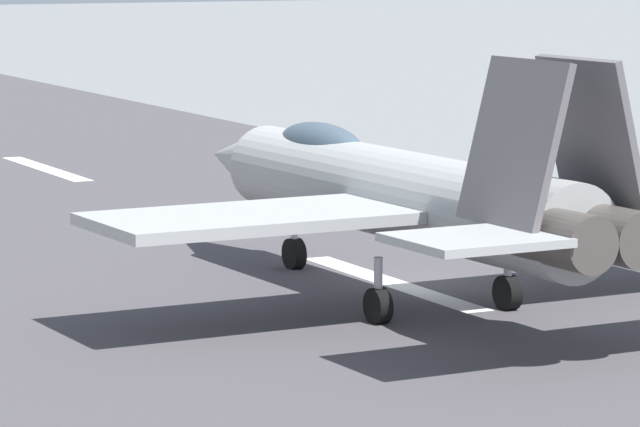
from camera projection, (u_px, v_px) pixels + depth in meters
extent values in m
plane|color=slate|center=(397.00, 285.00, 44.55)|extent=(400.00, 400.00, 0.00)
cube|color=#474347|center=(397.00, 285.00, 44.55)|extent=(240.00, 26.00, 0.02)
cube|color=white|center=(392.00, 283.00, 44.77)|extent=(8.00, 0.70, 0.00)
cube|color=white|center=(46.00, 169.00, 67.31)|extent=(8.00, 0.70, 0.00)
cylinder|color=#9FA2A1|center=(401.00, 195.00, 42.01)|extent=(13.10, 2.44, 1.96)
cone|color=#9FA2A1|center=(239.00, 159.00, 49.00)|extent=(3.07, 1.78, 1.67)
ellipsoid|color=#3F5160|center=(321.00, 146.00, 45.11)|extent=(3.64, 1.23, 1.10)
cylinder|color=#47423D|center=(559.00, 238.00, 35.92)|extent=(2.24, 1.18, 1.10)
cylinder|color=#47423D|center=(607.00, 234.00, 36.44)|extent=(2.24, 1.18, 1.10)
cube|color=#9FA2A1|center=(249.00, 218.00, 39.19)|extent=(3.63, 6.50, 0.24)
cube|color=#9FA2A1|center=(585.00, 193.00, 43.11)|extent=(3.63, 6.50, 0.24)
cube|color=#9FA2A1|center=(475.00, 240.00, 35.04)|extent=(2.50, 2.89, 0.16)
cube|color=#5E5A5E|center=(514.00, 143.00, 36.39)|extent=(2.63, 1.04, 3.14)
cube|color=#5E5A5E|center=(592.00, 138.00, 37.24)|extent=(2.63, 1.04, 3.14)
cylinder|color=silver|center=(294.00, 241.00, 46.61)|extent=(0.18, 0.18, 1.40)
cylinder|color=black|center=(294.00, 254.00, 46.66)|extent=(0.77, 0.33, 0.76)
cylinder|color=silver|center=(378.00, 291.00, 39.92)|extent=(0.18, 0.18, 1.40)
cylinder|color=black|center=(378.00, 306.00, 39.96)|extent=(0.77, 0.33, 0.76)
cylinder|color=silver|center=(508.00, 278.00, 41.42)|extent=(0.18, 0.18, 1.40)
cylinder|color=black|center=(508.00, 293.00, 41.47)|extent=(0.77, 0.33, 0.76)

